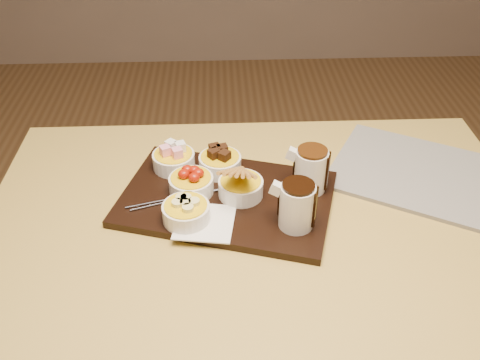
{
  "coord_description": "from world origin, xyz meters",
  "views": [
    {
      "loc": [
        -0.08,
        -0.88,
        1.51
      ],
      "look_at": [
        -0.04,
        0.06,
        0.81
      ],
      "focal_mm": 40.0,
      "sensor_mm": 36.0,
      "label": 1
    }
  ],
  "objects_px": {
    "bowl_strawberries": "(191,185)",
    "serving_board": "(227,199)",
    "dining_table": "(259,250)",
    "pitcher_dark_chocolate": "(297,206)",
    "pitcher_milk_chocolate": "(311,171)",
    "newspaper": "(415,173)"
  },
  "relations": [
    {
      "from": "bowl_strawberries",
      "to": "pitcher_dark_chocolate",
      "type": "distance_m",
      "value": 0.25
    },
    {
      "from": "dining_table",
      "to": "pitcher_milk_chocolate",
      "type": "distance_m",
      "value": 0.22
    },
    {
      "from": "pitcher_dark_chocolate",
      "to": "bowl_strawberries",
      "type": "bearing_deg",
      "value": 167.35
    },
    {
      "from": "dining_table",
      "to": "newspaper",
      "type": "distance_m",
      "value": 0.42
    },
    {
      "from": "serving_board",
      "to": "pitcher_dark_chocolate",
      "type": "relative_size",
      "value": 4.65
    },
    {
      "from": "pitcher_dark_chocolate",
      "to": "pitcher_milk_chocolate",
      "type": "relative_size",
      "value": 1.0
    },
    {
      "from": "bowl_strawberries",
      "to": "pitcher_dark_chocolate",
      "type": "relative_size",
      "value": 1.01
    },
    {
      "from": "serving_board",
      "to": "bowl_strawberries",
      "type": "relative_size",
      "value": 4.6
    },
    {
      "from": "dining_table",
      "to": "bowl_strawberries",
      "type": "xyz_separation_m",
      "value": [
        -0.15,
        0.07,
        0.14
      ]
    },
    {
      "from": "serving_board",
      "to": "pitcher_milk_chocolate",
      "type": "bearing_deg",
      "value": 21.8
    },
    {
      "from": "dining_table",
      "to": "bowl_strawberries",
      "type": "bearing_deg",
      "value": 153.6
    },
    {
      "from": "bowl_strawberries",
      "to": "pitcher_dark_chocolate",
      "type": "xyz_separation_m",
      "value": [
        0.22,
        -0.12,
        0.03
      ]
    },
    {
      "from": "bowl_strawberries",
      "to": "serving_board",
      "type": "bearing_deg",
      "value": -12.92
    },
    {
      "from": "newspaper",
      "to": "pitcher_milk_chocolate",
      "type": "bearing_deg",
      "value": -136.79
    },
    {
      "from": "bowl_strawberries",
      "to": "pitcher_dark_chocolate",
      "type": "height_order",
      "value": "pitcher_dark_chocolate"
    },
    {
      "from": "dining_table",
      "to": "pitcher_dark_chocolate",
      "type": "bearing_deg",
      "value": -34.43
    },
    {
      "from": "serving_board",
      "to": "newspaper",
      "type": "distance_m",
      "value": 0.46
    },
    {
      "from": "bowl_strawberries",
      "to": "newspaper",
      "type": "height_order",
      "value": "bowl_strawberries"
    },
    {
      "from": "pitcher_milk_chocolate",
      "to": "newspaper",
      "type": "bearing_deg",
      "value": 30.61
    },
    {
      "from": "serving_board",
      "to": "pitcher_milk_chocolate",
      "type": "distance_m",
      "value": 0.2
    },
    {
      "from": "pitcher_dark_chocolate",
      "to": "newspaper",
      "type": "distance_m",
      "value": 0.37
    },
    {
      "from": "pitcher_dark_chocolate",
      "to": "newspaper",
      "type": "height_order",
      "value": "pitcher_dark_chocolate"
    }
  ]
}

